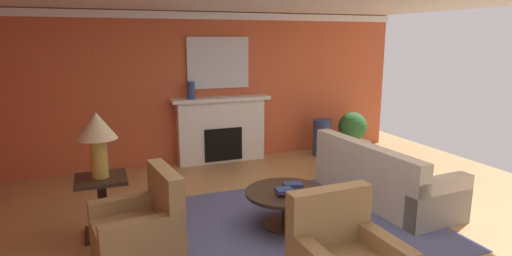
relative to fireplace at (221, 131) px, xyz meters
name	(u,v)px	position (x,y,z in m)	size (l,w,h in m)	color
ground_plane	(274,226)	(-0.19, -2.89, -0.57)	(9.16, 9.16, 0.00)	tan
wall_fireplace	(207,88)	(-0.19, 0.21, 0.78)	(7.65, 0.12, 2.70)	#C65633
crown_moulding	(207,16)	(-0.19, 0.13, 2.06)	(7.65, 0.08, 0.12)	white
area_rug	(286,225)	(-0.05, -2.93, -0.56)	(3.60, 2.75, 0.01)	#4C517A
fireplace	(221,131)	(0.00, 0.00, 0.00)	(1.80, 0.35, 1.20)	white
mantel_mirror	(218,63)	(0.00, 0.12, 1.24)	(1.14, 0.04, 0.92)	silver
sofa	(382,180)	(1.55, -2.65, -0.27)	(1.04, 2.16, 0.85)	beige
armchair_near_window	(140,233)	(-1.78, -3.14, -0.26)	(0.90, 0.90, 0.95)	#9E7A4C
coffee_table	(287,200)	(-0.05, -2.93, -0.23)	(1.00, 1.00, 0.45)	#2D2319
side_table	(103,202)	(-2.12, -2.38, -0.17)	(0.56, 0.56, 0.70)	#2D2319
table_lamp	(97,132)	(-2.12, -2.38, 0.66)	(0.44, 0.44, 0.75)	#B28E38
vase_tall_corner	(322,137)	(1.94, -0.30, -0.21)	(0.35, 0.35, 0.71)	navy
vase_mantel_left	(191,90)	(-0.55, -0.05, 0.78)	(0.14, 0.14, 0.30)	navy
book_red_cover	(293,184)	(0.10, -2.79, -0.10)	(0.23, 0.15, 0.04)	navy
book_art_folio	(284,190)	(-0.14, -3.04, -0.06)	(0.19, 0.17, 0.04)	navy
potted_plant	(352,130)	(2.54, -0.43, -0.08)	(0.56, 0.56, 0.83)	#A8754C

